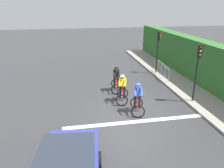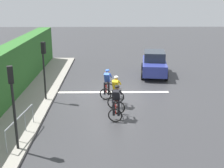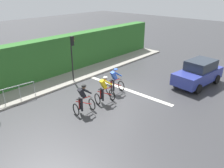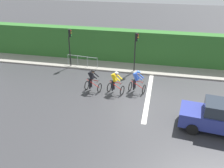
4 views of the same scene
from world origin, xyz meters
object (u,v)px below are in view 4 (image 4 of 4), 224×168
(cyclist_mid, at_px, (137,82))
(traffic_light_near_crossing, at_px, (136,47))
(pedestrian_railing_kerbside, at_px, (82,59))
(cyclist_second, at_px, (115,83))
(car_navy, at_px, (220,117))
(traffic_light_far_junction, at_px, (70,42))
(cyclist_lead, at_px, (92,81))

(cyclist_mid, height_order, traffic_light_near_crossing, traffic_light_near_crossing)
(cyclist_mid, xyz_separation_m, traffic_light_near_crossing, (3.46, 0.56, 1.43))
(pedestrian_railing_kerbside, bearing_deg, cyclist_second, -137.35)
(cyclist_second, distance_m, car_navy, 7.10)
(car_navy, height_order, traffic_light_far_junction, traffic_light_far_junction)
(cyclist_mid, relative_size, traffic_light_near_crossing, 0.50)
(car_navy, bearing_deg, pedestrian_railing_kerbside, 55.08)
(cyclist_lead, bearing_deg, cyclist_mid, -81.64)
(traffic_light_far_junction, bearing_deg, cyclist_mid, -119.26)
(traffic_light_far_junction, bearing_deg, car_navy, -121.99)
(car_navy, xyz_separation_m, traffic_light_near_crossing, (6.96, 5.52, 1.35))
(car_navy, bearing_deg, cyclist_lead, 69.39)
(car_navy, height_order, traffic_light_near_crossing, traffic_light_near_crossing)
(cyclist_lead, height_order, pedestrian_railing_kerbside, cyclist_lead)
(car_navy, xyz_separation_m, traffic_light_far_junction, (6.95, 11.12, 1.35))
(traffic_light_near_crossing, height_order, traffic_light_far_junction, same)
(traffic_light_near_crossing, relative_size, pedestrian_railing_kerbside, 1.19)
(cyclist_mid, distance_m, traffic_light_near_crossing, 3.79)
(cyclist_mid, height_order, traffic_light_far_junction, traffic_light_far_junction)
(cyclist_mid, xyz_separation_m, traffic_light_far_junction, (3.45, 6.16, 1.43))
(cyclist_mid, height_order, pedestrian_railing_kerbside, cyclist_mid)
(traffic_light_far_junction, distance_m, pedestrian_railing_kerbside, 1.77)
(cyclist_second, xyz_separation_m, cyclist_mid, (0.46, -1.46, 0.00))
(traffic_light_far_junction, bearing_deg, cyclist_second, -129.73)
(traffic_light_near_crossing, relative_size, traffic_light_far_junction, 1.00)
(cyclist_lead, distance_m, traffic_light_far_junction, 5.16)
(cyclist_second, bearing_deg, pedestrian_railing_kerbside, 42.65)
(cyclist_mid, xyz_separation_m, pedestrian_railing_kerbside, (3.58, 5.18, -0.04))
(cyclist_mid, xyz_separation_m, car_navy, (-3.49, -4.96, 0.08))
(cyclist_mid, bearing_deg, traffic_light_far_junction, 60.74)
(cyclist_second, bearing_deg, car_navy, -115.32)
(cyclist_lead, height_order, cyclist_mid, same)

